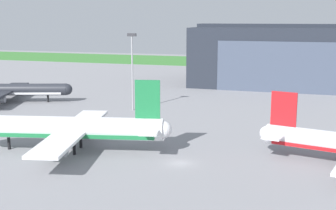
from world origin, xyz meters
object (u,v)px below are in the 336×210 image
object	(u,v)px
apron_light_mast	(132,66)
airliner_near_left	(69,129)
maintenance_hangar	(325,57)
airliner_far_right	(7,90)

from	to	relation	value
apron_light_mast	airliner_near_left	bearing A→B (deg)	-86.05
maintenance_hangar	apron_light_mast	world-z (taller)	maintenance_hangar
airliner_near_left	apron_light_mast	bearing A→B (deg)	93.95
airliner_far_right	airliner_near_left	bearing A→B (deg)	-41.99
maintenance_hangar	apron_light_mast	size ratio (longest dim) A/B	4.53
airliner_near_left	maintenance_hangar	bearing A→B (deg)	64.47
maintenance_hangar	airliner_near_left	distance (m)	109.06
maintenance_hangar	apron_light_mast	bearing A→B (deg)	-129.41
maintenance_hangar	airliner_far_right	xyz separation A→B (m)	(-88.82, -60.53, -6.96)
airliner_far_right	apron_light_mast	world-z (taller)	apron_light_mast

